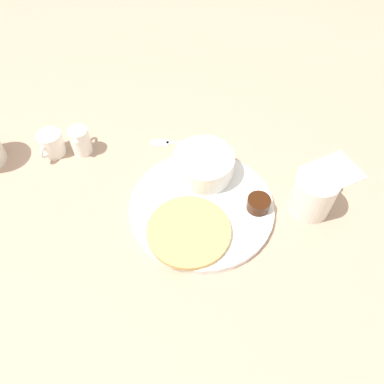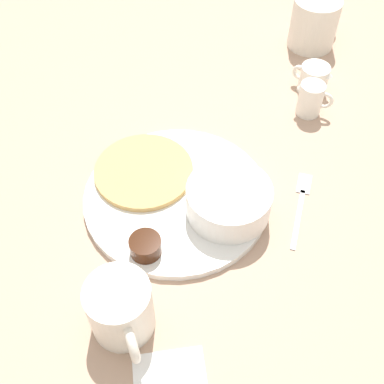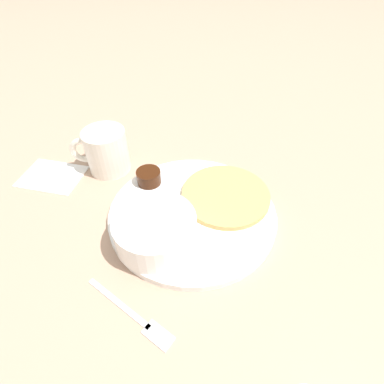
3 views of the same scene
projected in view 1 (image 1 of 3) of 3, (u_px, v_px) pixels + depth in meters
ground_plane at (201, 208)px, 0.71m from camera, size 4.00×4.00×0.00m
plate at (202, 207)px, 0.71m from camera, size 0.27×0.27×0.01m
pancake_stack at (189, 231)px, 0.66m from camera, size 0.15×0.15×0.01m
bowl at (204, 164)px, 0.73m from camera, size 0.12×0.12×0.05m
syrup_cup at (258, 204)px, 0.69m from camera, size 0.04×0.04×0.02m
butter_ramekin at (212, 159)px, 0.75m from camera, size 0.04×0.04×0.04m
coffee_mug at (314, 193)px, 0.68m from camera, size 0.11×0.08×0.08m
creamer_pitcher_near at (80, 140)px, 0.78m from camera, size 0.04×0.06×0.06m
creamer_pitcher_far at (51, 143)px, 0.78m from camera, size 0.06×0.06×0.05m
fork at (175, 142)px, 0.82m from camera, size 0.13×0.08×0.00m
napkin at (332, 172)px, 0.76m from camera, size 0.12×0.10×0.00m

